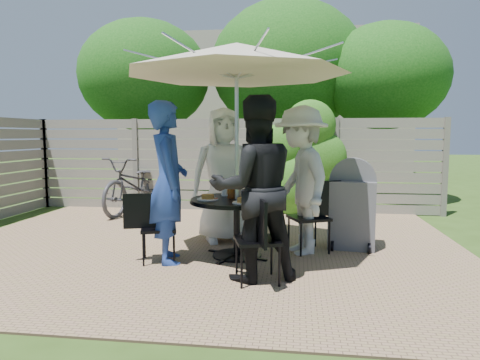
# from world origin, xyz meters

# --- Properties ---
(backyard_envelope) EXTENTS (60.00, 60.00, 5.00)m
(backyard_envelope) POSITION_xyz_m (0.09, 10.29, 2.61)
(backyard_envelope) COLOR #2F4A17
(backyard_envelope) RESTS_ON ground
(patio_table) EXTENTS (1.46, 1.46, 0.74)m
(patio_table) POSITION_xyz_m (0.54, -0.22, 0.52)
(patio_table) COLOR black
(patio_table) RESTS_ON ground
(umbrella) EXTENTS (3.47, 3.47, 2.61)m
(umbrella) POSITION_xyz_m (0.54, -0.22, 2.42)
(umbrella) COLOR silver
(umbrella) RESTS_ON ground
(chair_back) EXTENTS (0.51, 0.64, 0.84)m
(chair_back) POSITION_xyz_m (0.20, 0.68, 0.25)
(chair_back) COLOR black
(chair_back) RESTS_ON ground
(person_back) EXTENTS (1.09, 0.90, 1.90)m
(person_back) POSITION_xyz_m (0.25, 0.56, 0.95)
(person_back) COLOR silver
(person_back) RESTS_ON ground
(chair_left) EXTENTS (0.64, 0.51, 0.84)m
(chair_left) POSITION_xyz_m (-0.36, -0.56, 0.25)
(chair_left) COLOR black
(chair_left) RESTS_ON ground
(person_left) EXTENTS (0.68, 0.82, 1.92)m
(person_left) POSITION_xyz_m (-0.23, -0.51, 0.96)
(person_left) COLOR navy
(person_left) RESTS_ON ground
(chair_front) EXTENTS (0.54, 0.69, 0.91)m
(chair_front) POSITION_xyz_m (0.89, -1.12, 0.27)
(chair_front) COLOR black
(chair_front) RESTS_ON ground
(person_front) EXTENTS (1.13, 1.01, 1.92)m
(person_front) POSITION_xyz_m (0.84, -0.99, 0.96)
(person_front) COLOR black
(person_front) RESTS_ON ground
(chair_right) EXTENTS (0.71, 0.59, 0.93)m
(chair_right) POSITION_xyz_m (1.45, 0.13, 0.28)
(chair_right) COLOR black
(chair_right) RESTS_ON ground
(person_right) EXTENTS (1.09, 1.39, 1.88)m
(person_right) POSITION_xyz_m (1.32, 0.08, 0.94)
(person_right) COLOR beige
(person_right) RESTS_ON ground
(plate_back) EXTENTS (0.26, 0.26, 0.06)m
(plate_back) POSITION_xyz_m (0.41, 0.12, 0.77)
(plate_back) COLOR white
(plate_back) RESTS_ON patio_table
(plate_left) EXTENTS (0.26, 0.26, 0.06)m
(plate_left) POSITION_xyz_m (0.21, -0.35, 0.77)
(plate_left) COLOR white
(plate_left) RESTS_ON patio_table
(plate_front) EXTENTS (0.26, 0.26, 0.06)m
(plate_front) POSITION_xyz_m (0.67, -0.56, 0.77)
(plate_front) COLOR white
(plate_front) RESTS_ON patio_table
(plate_right) EXTENTS (0.26, 0.26, 0.06)m
(plate_right) POSITION_xyz_m (0.88, -0.09, 0.77)
(plate_right) COLOR white
(plate_right) RESTS_ON patio_table
(glass_back) EXTENTS (0.07, 0.07, 0.14)m
(glass_back) POSITION_xyz_m (0.35, -0.01, 0.81)
(glass_back) COLOR silver
(glass_back) RESTS_ON patio_table
(glass_front) EXTENTS (0.07, 0.07, 0.14)m
(glass_front) POSITION_xyz_m (0.73, -0.42, 0.81)
(glass_front) COLOR silver
(glass_front) RESTS_ON patio_table
(glass_right) EXTENTS (0.07, 0.07, 0.14)m
(glass_right) POSITION_xyz_m (0.75, -0.03, 0.81)
(glass_right) COLOR silver
(glass_right) RESTS_ON patio_table
(syrup_jug) EXTENTS (0.09, 0.09, 0.16)m
(syrup_jug) POSITION_xyz_m (0.47, -0.19, 0.82)
(syrup_jug) COLOR #59280C
(syrup_jug) RESTS_ON patio_table
(coffee_cup) EXTENTS (0.08, 0.08, 0.12)m
(coffee_cup) POSITION_xyz_m (0.56, 0.02, 0.80)
(coffee_cup) COLOR #C6B293
(coffee_cup) RESTS_ON patio_table
(bicycle) EXTENTS (1.15, 2.20, 1.10)m
(bicycle) POSITION_xyz_m (-1.83, 2.60, 0.55)
(bicycle) COLOR #333338
(bicycle) RESTS_ON ground
(bbq_grill) EXTENTS (0.66, 0.54, 1.22)m
(bbq_grill) POSITION_xyz_m (2.01, 0.40, 0.56)
(bbq_grill) COLOR #56565B
(bbq_grill) RESTS_ON ground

